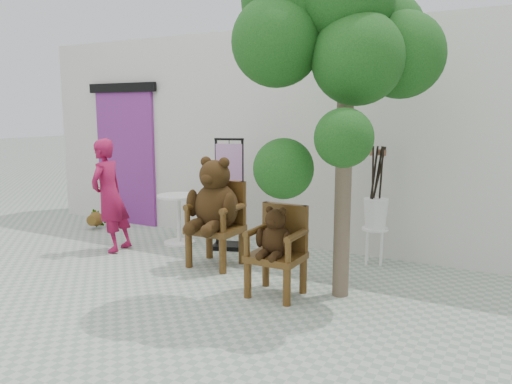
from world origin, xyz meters
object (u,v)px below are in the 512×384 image
person (110,196)px  tree (339,35)px  chair_small (277,242)px  stool_bucket (375,213)px  cafe_table (179,213)px  display_stand (230,207)px  chair_big (215,205)px

person → tree: size_ratio=0.44×
chair_small → stool_bucket: bearing=69.4°
person → tree: 3.69m
chair_small → tree: size_ratio=0.27×
cafe_table → tree: size_ratio=0.20×
cafe_table → tree: tree is taller
stool_bucket → display_stand: bearing=-172.0°
person → cafe_table: 0.98m
chair_big → person: bearing=-175.6°
chair_big → cafe_table: 1.22m
display_stand → cafe_table: bearing=170.3°
chair_big → tree: tree is taller
person → stool_bucket: bearing=100.0°
cafe_table → display_stand: bearing=10.5°
chair_small → stool_bucket: (0.58, 1.53, 0.09)m
stool_bucket → chair_big: bearing=-149.0°
person → cafe_table: person is taller
chair_big → tree: bearing=-7.8°
chair_big → chair_small: size_ratio=1.44×
chair_small → person: (-2.71, 0.40, 0.20)m
display_stand → person: bearing=-167.8°
display_stand → stool_bucket: 1.95m
person → cafe_table: (0.59, 0.72, -0.31)m
person → display_stand: 1.61m
cafe_table → stool_bucket: (2.70, 0.41, 0.20)m
chair_big → stool_bucket: 1.96m
chair_big → display_stand: size_ratio=0.88×
chair_small → cafe_table: (-2.12, 1.12, -0.11)m
stool_bucket → tree: bearing=-94.1°
display_stand → tree: size_ratio=0.44×
tree → display_stand: bearing=152.7°
person → tree: bearing=79.4°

